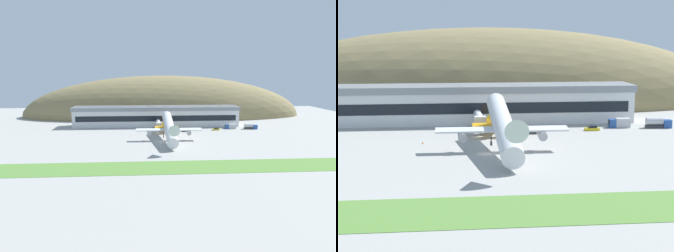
# 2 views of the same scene
# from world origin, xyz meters

# --- Properties ---
(ground_plane) EXTENTS (317.09, 317.09, 0.00)m
(ground_plane) POSITION_xyz_m (0.00, 0.00, 0.00)
(ground_plane) COLOR #9E9E99
(grass_strip_foreground) EXTENTS (285.38, 17.11, 0.08)m
(grass_strip_foreground) POSITION_xyz_m (0.00, -44.99, 0.04)
(grass_strip_foreground) COLOR #568438
(grass_strip_foreground) RESTS_ON ground_plane
(hill_backdrop) EXTENTS (216.21, 66.95, 63.07)m
(hill_backdrop) POSITION_xyz_m (6.28, 95.07, 0.00)
(hill_backdrop) COLOR olive
(hill_backdrop) RESTS_ON ground_plane
(terminal_building) EXTENTS (106.07, 15.43, 12.51)m
(terminal_building) POSITION_xyz_m (-0.66, 48.97, 7.10)
(terminal_building) COLOR silver
(terminal_building) RESTS_ON ground_plane
(jetway_0) EXTENTS (3.38, 17.10, 5.43)m
(jetway_0) POSITION_xyz_m (0.02, 32.39, 3.99)
(jetway_0) COLOR silver
(jetway_0) RESTS_ON ground_plane
(cargo_airplane) EXTENTS (33.61, 55.99, 13.61)m
(cargo_airplane) POSITION_xyz_m (4.19, 2.03, 6.53)
(cargo_airplane) COLOR silver
(service_car_0) EXTENTS (4.39, 1.84, 1.52)m
(service_car_0) POSITION_xyz_m (34.45, 29.63, 0.63)
(service_car_0) COLOR gold
(service_car_0) RESTS_ON ground_plane
(service_car_1) EXTENTS (3.94, 1.96, 1.50)m
(service_car_1) POSITION_xyz_m (-2.51, 32.69, 0.62)
(service_car_1) COLOR gold
(service_car_1) RESTS_ON ground_plane
(service_car_2) EXTENTS (4.58, 1.92, 1.46)m
(service_car_2) POSITION_xyz_m (15.48, 26.01, 0.60)
(service_car_2) COLOR #333338
(service_car_2) RESTS_ON ground_plane
(fuel_truck) EXTENTS (6.78, 2.86, 2.89)m
(fuel_truck) POSITION_xyz_m (44.43, 34.26, 1.41)
(fuel_truck) COLOR #264C99
(fuel_truck) RESTS_ON ground_plane
(box_truck) EXTENTS (8.23, 3.00, 3.31)m
(box_truck) POSITION_xyz_m (56.23, 32.17, 1.55)
(box_truck) COLOR #264C99
(box_truck) RESTS_ON ground_plane
(traffic_cone_0) EXTENTS (0.52, 0.52, 0.58)m
(traffic_cone_0) POSITION_xyz_m (-16.25, 14.49, 0.28)
(traffic_cone_0) COLOR orange
(traffic_cone_0) RESTS_ON ground_plane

